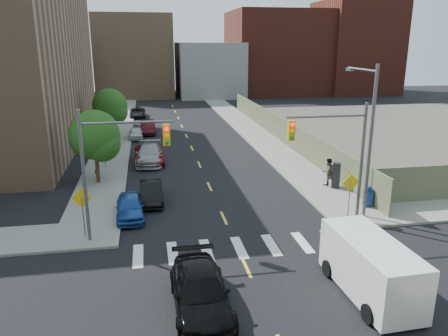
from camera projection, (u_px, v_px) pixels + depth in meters
name	position (u px, v px, depth m)	size (l,w,h in m)	color
ground	(257.00, 290.00, 18.53)	(160.00, 160.00, 0.00)	black
sidewalk_nw	(120.00, 123.00, 56.45)	(3.50, 73.00, 0.15)	gray
sidewalk_ne	(237.00, 119.00, 59.06)	(3.50, 73.00, 0.15)	gray
fence_north	(280.00, 129.00, 46.28)	(0.12, 44.00, 2.50)	#67724F
gravel_lot	(424.00, 131.00, 51.60)	(36.00, 42.00, 0.06)	#595447
bg_bldg_west	(45.00, 65.00, 79.35)	(14.00, 18.00, 12.00)	#592319
bg_bldg_midwest	(135.00, 56.00, 83.52)	(14.00, 16.00, 15.00)	#8C6B4C
bg_bldg_center	(209.00, 69.00, 84.68)	(12.00, 16.00, 10.00)	gray
bg_bldg_east	(276.00, 53.00, 88.09)	(18.00, 18.00, 16.00)	#592319
bg_bldg_fareast	(354.00, 48.00, 88.61)	(14.00, 16.00, 18.00)	#592319
smokestack	(375.00, 22.00, 87.89)	(1.80, 1.80, 28.00)	#8C6B4C
signal_nw	(114.00, 158.00, 21.94)	(4.59, 0.30, 7.00)	#59595E
signal_ne	(337.00, 148.00, 23.95)	(4.59, 0.30, 7.00)	#59595E
streetlight_ne	(368.00, 131.00, 24.98)	(0.25, 3.70, 9.00)	#59595E
warn_sign_nw	(82.00, 204.00, 22.81)	(1.06, 0.06, 2.83)	#59595E
warn_sign_ne	(350.00, 188.00, 25.34)	(1.06, 0.06, 2.83)	#59595E
warn_sign_midwest	(104.00, 146.00, 35.58)	(1.06, 0.06, 2.83)	#59595E
tree_west_near	(95.00, 138.00, 31.39)	(3.66, 3.64, 5.52)	#332114
tree_west_far	(110.00, 108.00, 45.58)	(3.66, 3.64, 5.52)	#332114
parked_car_blue	(130.00, 207.00, 25.99)	(1.62, 4.03, 1.37)	#1B4699
parked_car_black	(151.00, 192.00, 28.53)	(1.42, 4.08, 1.35)	black
parked_car_red	(149.00, 155.00, 37.78)	(2.45, 5.32, 1.48)	maroon
parked_car_silver	(149.00, 154.00, 37.68)	(2.21, 5.45, 1.58)	#9A9EA1
parked_car_white	(136.00, 133.00, 47.25)	(1.50, 3.73, 1.27)	beige
parked_car_maroon	(148.00, 127.00, 49.93)	(1.59, 4.56, 1.50)	#3D0C0F
parked_car_grey	(138.00, 113.00, 60.76)	(2.14, 4.64, 1.29)	black
black_sedan	(200.00, 292.00, 16.98)	(2.18, 5.37, 1.56)	black
cargo_van	(369.00, 265.00, 18.02)	(2.39, 5.40, 2.44)	white
mailbox	(368.00, 197.00, 27.39)	(0.60, 0.50, 1.31)	navy
payphone	(336.00, 175.00, 30.79)	(0.55, 0.45, 1.85)	black
pedestrian_west	(97.00, 168.00, 32.84)	(0.61, 0.40, 1.67)	gray
pedestrian_east	(328.00, 172.00, 31.40)	(0.96, 0.75, 1.98)	gray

